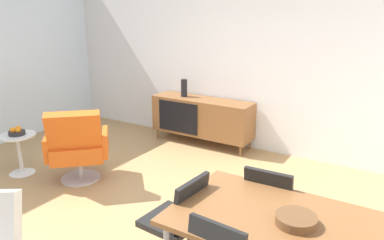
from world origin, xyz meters
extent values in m
plane|color=tan|center=(0.00, 0.00, 0.00)|extent=(8.32, 8.32, 0.00)
cube|color=white|center=(0.00, 2.60, 1.40)|extent=(6.80, 0.12, 2.80)
cube|color=brown|center=(-0.47, 2.30, 0.44)|extent=(1.60, 0.44, 0.56)
cube|color=black|center=(-0.77, 2.08, 0.44)|extent=(0.70, 0.01, 0.48)
cylinder|color=brown|center=(-1.21, 2.13, 0.08)|extent=(0.03, 0.03, 0.16)
cylinder|color=brown|center=(0.27, 2.13, 0.08)|extent=(0.03, 0.03, 0.16)
cylinder|color=brown|center=(-1.21, 2.47, 0.08)|extent=(0.03, 0.03, 0.16)
cylinder|color=brown|center=(0.27, 2.47, 0.08)|extent=(0.03, 0.03, 0.16)
cylinder|color=black|center=(-0.79, 2.30, 0.86)|extent=(0.10, 0.10, 0.27)
cube|color=brown|center=(1.78, -0.38, 0.72)|extent=(1.60, 0.90, 0.04)
cylinder|color=#B7B7BC|center=(1.06, 0.01, 0.35)|extent=(0.04, 0.04, 0.70)
cylinder|color=brown|center=(1.78, -0.38, 0.77)|extent=(0.26, 0.26, 0.06)
cube|color=black|center=(0.83, -0.38, 0.45)|extent=(0.43, 0.43, 0.05)
cube|color=black|center=(1.01, -0.39, 0.67)|extent=(0.12, 0.39, 0.38)
cube|color=black|center=(1.43, 0.24, 0.45)|extent=(0.42, 0.42, 0.05)
cube|color=black|center=(1.43, 0.07, 0.67)|extent=(0.38, 0.10, 0.38)
cylinder|color=#B7B7BC|center=(1.43, 0.24, 0.21)|extent=(0.04, 0.04, 0.42)
cube|color=#D85919|center=(-1.12, 0.41, 0.38)|extent=(0.82, 0.82, 0.20)
cube|color=#D85919|center=(-0.95, 0.24, 0.69)|extent=(0.62, 0.61, 0.51)
cube|color=#D85919|center=(-0.88, 0.64, 0.46)|extent=(0.39, 0.41, 0.28)
cube|color=#D85919|center=(-1.36, 0.18, 0.46)|extent=(0.39, 0.41, 0.28)
cylinder|color=#B7B7BC|center=(-1.12, 0.41, 0.14)|extent=(0.06, 0.06, 0.28)
cylinder|color=#B7B7BC|center=(-1.12, 0.41, 0.01)|extent=(0.48, 0.48, 0.02)
cylinder|color=white|center=(-1.89, 0.13, 0.51)|extent=(0.44, 0.44, 0.02)
cylinder|color=white|center=(-1.89, 0.13, 0.25)|extent=(0.05, 0.05, 0.50)
cone|color=white|center=(-1.89, 0.13, 0.01)|extent=(0.32, 0.32, 0.02)
cylinder|color=#262628|center=(-1.89, 0.13, 0.55)|extent=(0.20, 0.20, 0.05)
sphere|color=orange|center=(-1.85, 0.12, 0.59)|extent=(0.07, 0.07, 0.07)
sphere|color=orange|center=(-1.90, 0.16, 0.59)|extent=(0.07, 0.07, 0.07)
sphere|color=orange|center=(-1.90, 0.09, 0.59)|extent=(0.07, 0.07, 0.07)
camera|label=1|loc=(2.30, -2.45, 2.03)|focal=34.67mm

